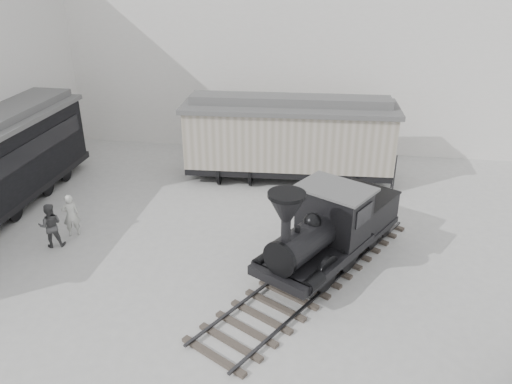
% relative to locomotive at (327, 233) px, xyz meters
% --- Properties ---
extents(ground, '(90.00, 90.00, 0.00)m').
position_rel_locomotive_xyz_m(ground, '(-2.27, -3.31, -1.24)').
color(ground, '#9E9E9B').
extents(north_wall, '(34.00, 2.51, 11.00)m').
position_rel_locomotive_xyz_m(north_wall, '(-2.27, 11.67, 4.32)').
color(north_wall, silver).
rests_on(north_wall, ground).
extents(locomotive, '(6.59, 9.23, 3.35)m').
position_rel_locomotive_xyz_m(locomotive, '(0.00, 0.00, 0.00)').
color(locomotive, '#38332C').
rests_on(locomotive, ground).
extents(boxcar, '(9.25, 3.27, 3.74)m').
position_rel_locomotive_xyz_m(boxcar, '(-1.83, 6.91, 0.72)').
color(boxcar, black).
rests_on(boxcar, ground).
extents(visitor_a, '(0.69, 0.62, 1.59)m').
position_rel_locomotive_xyz_m(visitor_a, '(-8.94, 0.68, -0.44)').
color(visitor_a, beige).
rests_on(visitor_a, ground).
extents(visitor_b, '(0.95, 0.85, 1.59)m').
position_rel_locomotive_xyz_m(visitor_b, '(-9.27, -0.11, -0.44)').
color(visitor_b, '#3E3E3F').
rests_on(visitor_b, ground).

